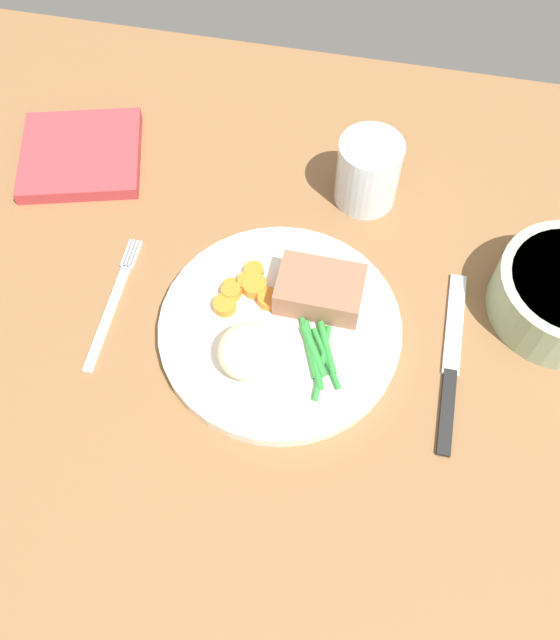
{
  "coord_description": "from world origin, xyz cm",
  "views": [
    {
      "loc": [
        2.79,
        -31.26,
        64.27
      ],
      "look_at": [
        -3.87,
        1.86,
        4.6
      ],
      "focal_mm": 38.45,
      "sensor_mm": 36.0,
      "label": 1
    }
  ],
  "objects": [
    {
      "name": "fork",
      "position": [
        -21.86,
        1.6,
        2.2
      ],
      "size": [
        1.44,
        16.6,
        0.4
      ],
      "rotation": [
        0.0,
        0.0,
        -0.01
      ],
      "color": "silver",
      "rests_on": "dining_table"
    },
    {
      "name": "mashed_potatoes",
      "position": [
        -6.1,
        -2.61,
        5.49
      ],
      "size": [
        6.11,
        6.11,
        3.78
      ],
      "primitive_type": "ellipsoid",
      "color": "beige",
      "rests_on": "dinner_plate"
    },
    {
      "name": "water_glass",
      "position": [
        2.17,
        21.5,
        5.52
      ],
      "size": [
        7.12,
        7.12,
        8.31
      ],
      "color": "silver",
      "rests_on": "dining_table"
    },
    {
      "name": "dinner_plate",
      "position": [
        -3.87,
        1.86,
        2.8
      ],
      "size": [
        24.81,
        24.81,
        1.6
      ],
      "primitive_type": "cylinder",
      "color": "white",
      "rests_on": "dining_table"
    },
    {
      "name": "knife",
      "position": [
        13.74,
        1.57,
        2.2
      ],
      "size": [
        1.7,
        20.5,
        0.64
      ],
      "rotation": [
        0.0,
        0.0,
        0.08
      ],
      "color": "black",
      "rests_on": "dining_table"
    },
    {
      "name": "dining_table",
      "position": [
        0.0,
        0.0,
        1.0
      ],
      "size": [
        120.0,
        90.0,
        2.0
      ],
      "color": "brown",
      "rests_on": "ground"
    },
    {
      "name": "napkin",
      "position": [
        -31.91,
        20.42,
        2.83
      ],
      "size": [
        16.91,
        16.35,
        1.65
      ],
      "primitive_type": "cube",
      "rotation": [
        0.0,
        0.0,
        0.27
      ],
      "color": "#B2383D",
      "rests_on": "dining_table"
    },
    {
      "name": "meat_portion",
      "position": [
        -0.52,
        5.77,
        5.27
      ],
      "size": [
        8.78,
        6.13,
        3.35
      ],
      "primitive_type": "cube",
      "rotation": [
        0.0,
        0.0,
        -0.02
      ],
      "color": "#936047",
      "rests_on": "dinner_plate"
    },
    {
      "name": "carrot_slices",
      "position": [
        -8.13,
        4.9,
        4.17
      ],
      "size": [
        6.58,
        6.98,
        1.29
      ],
      "color": "orange",
      "rests_on": "dinner_plate"
    },
    {
      "name": "green_beans",
      "position": [
        0.37,
        -0.62,
        3.96
      ],
      "size": [
        5.65,
        9.52,
        0.89
      ],
      "color": "#2D8C38",
      "rests_on": "dinner_plate"
    }
  ]
}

